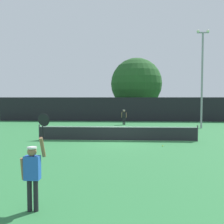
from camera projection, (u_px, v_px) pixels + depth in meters
ground_plane at (117, 141)px, 16.59m from camera, size 120.00×120.00×0.00m
tennis_net at (117, 133)px, 16.56m from camera, size 10.70×0.08×1.07m
perimeter_fence at (120, 109)px, 30.86m from camera, size 30.94×0.12×2.99m
player_serving at (33, 169)px, 6.16m from camera, size 0.67×0.39×2.47m
player_receiving at (124, 116)px, 26.65m from camera, size 0.57×0.24×1.61m
tennis_ball at (163, 146)px, 14.58m from camera, size 0.07×0.07×0.07m
light_pole at (202, 73)px, 23.35m from camera, size 1.18×0.28×9.29m
large_tree at (136, 84)px, 36.25m from camera, size 7.47×7.47×8.76m
parked_car_near at (74, 111)px, 39.65m from camera, size 2.26×4.35×1.69m
parked_car_mid at (103, 112)px, 37.98m from camera, size 2.15×4.31×1.69m
parked_car_far at (135, 112)px, 38.45m from camera, size 1.99×4.24×1.69m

